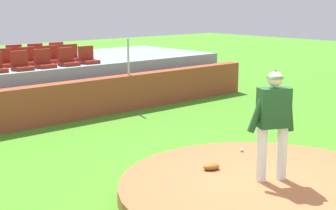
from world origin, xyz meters
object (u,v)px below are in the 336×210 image
at_px(stadium_chair_3, 44,62).
at_px(stadium_chair_11, 72,56).
at_px(baseball, 242,150).
at_px(stadium_chair_4, 68,60).
at_px(fielding_glove, 211,167).
at_px(stadium_chair_8, 6,61).
at_px(stadium_chair_17, 58,53).
at_px(stadium_chair_2, 21,64).
at_px(stadium_chair_16, 37,55).
at_px(stadium_chair_10, 52,57).
at_px(pitcher, 273,117).
at_px(stadium_chair_9, 29,59).
at_px(stadium_chair_5, 88,58).
at_px(stadium_chair_15, 16,56).

relative_size(stadium_chair_3, stadium_chair_11, 1.00).
distance_m(baseball, stadium_chair_4, 6.58).
distance_m(fielding_glove, stadium_chair_8, 7.80).
distance_m(stadium_chair_4, stadium_chair_17, 1.93).
height_order(stadium_chair_2, stadium_chair_16, same).
bearing_deg(stadium_chair_4, stadium_chair_10, -89.66).
distance_m(stadium_chair_8, stadium_chair_11, 2.09).
relative_size(pitcher, stadium_chair_9, 3.61).
bearing_deg(pitcher, stadium_chair_17, 108.06).
relative_size(stadium_chair_5, stadium_chair_16, 1.00).
bearing_deg(stadium_chair_3, stadium_chair_8, -51.51).
xyz_separation_m(stadium_chair_8, stadium_chair_11, (2.09, -0.01, 0.00)).
bearing_deg(stadium_chair_16, stadium_chair_15, -2.29).
relative_size(pitcher, stadium_chair_11, 3.61).
relative_size(stadium_chair_4, stadium_chair_5, 1.00).
relative_size(stadium_chair_9, stadium_chair_17, 1.00).
height_order(baseball, stadium_chair_2, stadium_chair_2).
relative_size(baseball, stadium_chair_3, 0.15).
height_order(baseball, stadium_chair_8, stadium_chair_8).
relative_size(stadium_chair_10, stadium_chair_16, 1.00).
bearing_deg(baseball, pitcher, -122.60).
distance_m(stadium_chair_3, stadium_chair_15, 1.80).
bearing_deg(stadium_chair_11, stadium_chair_15, -34.05).
bearing_deg(stadium_chair_2, stadium_chair_17, -139.47).
bearing_deg(baseball, stadium_chair_8, 100.57).
distance_m(fielding_glove, stadium_chair_3, 6.95).
bearing_deg(stadium_chair_5, stadium_chair_15, -51.88).
height_order(stadium_chair_8, stadium_chair_11, same).
height_order(stadium_chair_16, stadium_chair_17, same).
height_order(pitcher, stadium_chair_17, pitcher).
distance_m(pitcher, stadium_chair_5, 7.99).
height_order(baseball, stadium_chair_16, stadium_chair_16).
xyz_separation_m(stadium_chair_10, stadium_chair_15, (-0.70, 0.92, 0.00)).
bearing_deg(stadium_chair_2, stadium_chair_11, -156.46).
distance_m(baseball, stadium_chair_16, 8.35).
height_order(fielding_glove, stadium_chair_2, stadium_chair_2).
relative_size(stadium_chair_2, stadium_chair_3, 1.00).
bearing_deg(stadium_chair_9, stadium_chair_16, -128.29).
distance_m(fielding_glove, stadium_chair_2, 6.90).
height_order(pitcher, stadium_chair_15, pitcher).
relative_size(baseball, stadium_chair_16, 0.15).
bearing_deg(stadium_chair_8, stadium_chair_16, -147.37).
distance_m(stadium_chair_2, stadium_chair_4, 1.41).
bearing_deg(stadium_chair_15, stadium_chair_3, 89.39).
bearing_deg(stadium_chair_10, stadium_chair_11, 179.43).
bearing_deg(stadium_chair_10, stadium_chair_3, 50.49).
xyz_separation_m(baseball, stadium_chair_9, (-0.69, 7.37, 1.17)).
bearing_deg(stadium_chair_16, pitcher, 84.86).
xyz_separation_m(fielding_glove, stadium_chair_16, (1.22, 8.61, 1.15)).
height_order(stadium_chair_9, stadium_chair_17, same).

